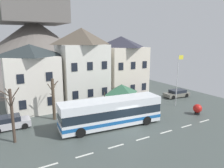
% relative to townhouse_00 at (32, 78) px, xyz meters
% --- Properties ---
extents(ground_plane, '(40.00, 60.00, 0.07)m').
position_rel_townhouse_00_xyz_m(ground_plane, '(7.52, -11.71, -4.39)').
color(ground_plane, '#47504D').
extents(townhouse_00, '(6.58, 5.48, 8.71)m').
position_rel_townhouse_00_xyz_m(townhouse_00, '(0.00, 0.00, 0.00)').
color(townhouse_00, silver).
rests_on(townhouse_00, ground_plane).
extents(townhouse_01, '(6.56, 5.54, 10.89)m').
position_rel_townhouse_00_xyz_m(townhouse_01, '(7.10, 0.03, 1.09)').
color(townhouse_01, silver).
rests_on(townhouse_01, ground_plane).
extents(townhouse_02, '(6.53, 6.99, 9.77)m').
position_rel_townhouse_00_xyz_m(townhouse_02, '(14.17, 0.75, 0.53)').
color(townhouse_02, beige).
rests_on(townhouse_02, ground_plane).
extents(hilltop_castle, '(37.97, 37.97, 21.04)m').
position_rel_townhouse_00_xyz_m(hilltop_castle, '(4.75, 23.53, 3.06)').
color(hilltop_castle, slate).
rests_on(hilltop_castle, ground_plane).
extents(transit_bus, '(11.33, 3.68, 3.07)m').
position_rel_townhouse_00_xyz_m(transit_bus, '(6.32, -9.86, -2.80)').
color(transit_bus, white).
rests_on(transit_bus, ground_plane).
extents(bus_shelter, '(3.60, 3.60, 3.59)m').
position_rel_townhouse_00_xyz_m(bus_shelter, '(10.00, -6.09, -1.38)').
color(bus_shelter, '#473D33').
rests_on(bus_shelter, ground_plane).
extents(parked_car_00, '(3.92, 1.92, 1.39)m').
position_rel_townhouse_00_xyz_m(parked_car_00, '(-3.29, -5.07, -3.67)').
color(parked_car_00, silver).
rests_on(parked_car_00, ground_plane).
extents(parked_car_01, '(4.40, 1.99, 1.29)m').
position_rel_townhouse_00_xyz_m(parked_car_01, '(14.38, -4.46, -3.72)').
color(parked_car_01, navy).
rests_on(parked_car_01, ground_plane).
extents(parked_car_02, '(4.36, 2.16, 1.21)m').
position_rel_townhouse_00_xyz_m(parked_car_02, '(21.54, -4.81, -3.75)').
color(parked_car_02, slate).
rests_on(parked_car_02, ground_plane).
extents(pedestrian_00, '(0.30, 0.30, 1.51)m').
position_rel_townhouse_00_xyz_m(pedestrian_00, '(13.22, -7.69, -3.55)').
color(pedestrian_00, black).
rests_on(pedestrian_00, ground_plane).
extents(pedestrian_01, '(0.29, 0.32, 1.63)m').
position_rel_townhouse_00_xyz_m(pedestrian_01, '(13.43, -9.51, -3.48)').
color(pedestrian_01, '#2D2D38').
rests_on(pedestrian_01, ground_plane).
extents(pedestrian_02, '(0.35, 0.31, 1.59)m').
position_rel_townhouse_00_xyz_m(pedestrian_02, '(12.52, -10.23, -3.51)').
color(pedestrian_02, black).
rests_on(pedestrian_02, ground_plane).
extents(pedestrian_03, '(0.34, 0.33, 1.48)m').
position_rel_townhouse_00_xyz_m(pedestrian_03, '(9.88, -7.38, -3.56)').
color(pedestrian_03, '#38332D').
rests_on(pedestrian_03, ground_plane).
extents(public_bench, '(1.75, 0.48, 0.87)m').
position_rel_townhouse_00_xyz_m(public_bench, '(10.53, -3.73, -3.88)').
color(public_bench, '#473828').
rests_on(public_bench, ground_plane).
extents(flagpole, '(0.95, 0.10, 7.21)m').
position_rel_townhouse_00_xyz_m(flagpole, '(18.06, -8.01, -0.19)').
color(flagpole, silver).
rests_on(flagpole, ground_plane).
extents(harbour_buoy, '(1.09, 1.09, 1.34)m').
position_rel_townhouse_00_xyz_m(harbour_buoy, '(17.58, -12.02, -3.61)').
color(harbour_buoy, black).
rests_on(harbour_buoy, ground_plane).
extents(bare_tree_00, '(1.95, 1.43, 5.32)m').
position_rel_townhouse_00_xyz_m(bare_tree_00, '(-3.22, -8.64, -1.60)').
color(bare_tree_00, '#47382D').
rests_on(bare_tree_00, ground_plane).
extents(bare_tree_02, '(1.33, 1.51, 4.89)m').
position_rel_townhouse_00_xyz_m(bare_tree_02, '(1.49, -4.71, -1.82)').
color(bare_tree_02, brown).
rests_on(bare_tree_02, ground_plane).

